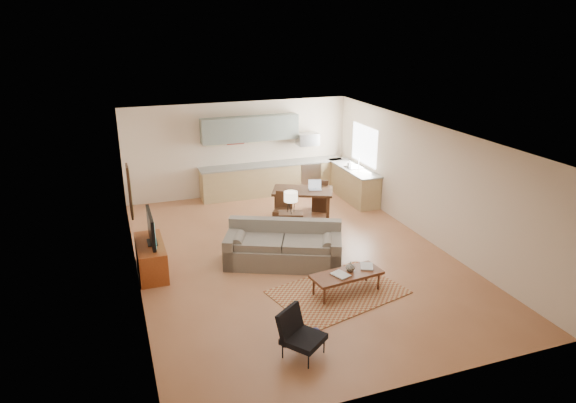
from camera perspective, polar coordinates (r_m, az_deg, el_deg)
name	(u,v)px	position (r m, az deg, el deg)	size (l,w,h in m)	color
room	(293,197)	(10.73, 0.54, 0.50)	(9.00, 9.00, 9.00)	#9D603D
kitchen_counter_back	(273,179)	(15.05, -1.73, 2.56)	(4.26, 0.64, 0.92)	tan
kitchen_counter_right	(353,183)	(14.75, 7.23, 2.06)	(0.64, 2.26, 0.92)	tan
kitchen_range	(307,175)	(15.41, 2.17, 2.93)	(0.62, 0.62, 0.90)	#A5A8AD
kitchen_microwave	(308,139)	(15.15, 2.20, 6.94)	(0.62, 0.40, 0.35)	#A5A8AD
upper_cabinets	(250,129)	(14.65, -4.23, 8.07)	(2.80, 0.34, 0.70)	slate
window_right	(364,145)	(14.59, 8.47, 6.25)	(0.02, 1.40, 1.05)	white
wall_art_left	(130,191)	(10.94, -17.15, 1.08)	(0.06, 0.42, 1.10)	olive
triptych	(235,136)	(14.73, -5.86, 7.28)	(1.70, 0.04, 0.50)	beige
rug	(338,292)	(9.85, 5.58, -9.99)	(2.32, 1.61, 0.02)	brown
sofa	(283,245)	(10.70, -0.51, -4.84)	(2.50, 1.09, 0.87)	#685F53
coffee_table	(346,283)	(9.78, 6.51, -8.96)	(1.36, 0.54, 0.41)	#4E2714
book_a	(336,277)	(9.51, 5.36, -8.33)	(0.34, 0.39, 0.03)	maroon
book_b	(360,266)	(9.95, 8.05, -7.12)	(0.35, 0.39, 0.02)	navy
vase	(350,266)	(9.74, 6.94, -7.17)	(0.18, 0.18, 0.18)	black
armchair	(304,335)	(7.99, 1.75, -14.59)	(0.64, 0.64, 0.73)	black
tv_credenza	(151,258)	(10.77, -14.98, -6.05)	(0.53, 1.39, 0.64)	maroon
tv	(151,228)	(10.52, -14.99, -2.86)	(0.11, 1.07, 0.64)	black
console_table	(291,226)	(11.96, 0.31, -2.69)	(0.56, 0.37, 0.65)	#311D10
table_lamp	(291,202)	(11.75, 0.32, -0.05)	(0.32, 0.32, 0.52)	beige
dining_table	(303,204)	(13.19, 1.63, -0.27)	(1.51, 0.87, 0.77)	#311D10
dining_chair_near	(282,210)	(12.59, -0.62, -0.98)	(0.42, 0.44, 0.88)	#311D10
dining_chair_far	(321,194)	(13.77, 3.69, 0.85)	(0.43, 0.45, 0.90)	#311D10
laptop	(315,185)	(13.04, 3.05, 1.82)	(0.32, 0.24, 0.24)	#A5A8AD
soap_bottle	(349,164)	(14.61, 6.85, 4.18)	(0.09, 0.09, 0.19)	beige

